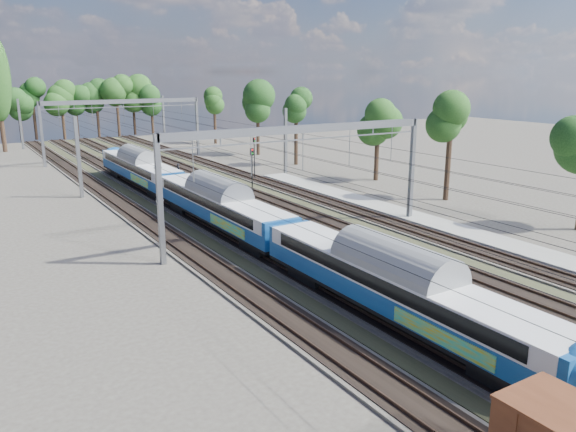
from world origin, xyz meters
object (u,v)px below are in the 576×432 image
worker (178,171)px  signal_near (252,169)px  emu_train (221,200)px  signal_far (254,153)px

worker → signal_near: signal_near is taller
emu_train → signal_far: signal_far is taller
emu_train → signal_far: 23.72m
signal_far → worker: bearing=120.7°
worker → signal_far: (7.77, -5.69, 2.34)m
signal_near → worker: bearing=117.0°
emu_train → worker: size_ratio=35.75×
signal_near → signal_far: size_ratio=1.11×
emu_train → signal_far: size_ratio=12.58×
worker → signal_far: bearing=-126.4°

